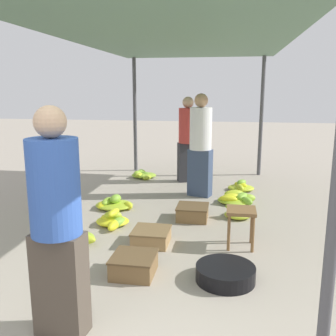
# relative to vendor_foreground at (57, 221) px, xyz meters

# --- Properties ---
(canopy_post_back_left) EXTENTS (0.08, 0.08, 2.52)m
(canopy_post_back_left) POSITION_rel_vendor_foreground_xyz_m (-0.91, 5.84, 0.36)
(canopy_post_back_left) COLOR #4C4C51
(canopy_post_back_left) RESTS_ON ground
(canopy_post_back_right) EXTENTS (0.08, 0.08, 2.52)m
(canopy_post_back_right) POSITION_rel_vendor_foreground_xyz_m (1.86, 5.84, 0.36)
(canopy_post_back_right) COLOR #4C4C51
(canopy_post_back_right) RESTS_ON ground
(canopy_tarp) EXTENTS (3.18, 6.36, 0.04)m
(canopy_tarp) POSITION_rel_vendor_foreground_xyz_m (0.47, 2.86, 1.64)
(canopy_tarp) COLOR #567A60
(canopy_tarp) RESTS_ON canopy_post_front_left
(vendor_foreground) EXTENTS (0.40, 0.40, 1.74)m
(vendor_foreground) POSITION_rel_vendor_foreground_xyz_m (0.00, 0.00, 0.00)
(vendor_foreground) COLOR #4C4238
(vendor_foreground) RESTS_ON ground
(stool) EXTENTS (0.34, 0.34, 0.47)m
(stool) POSITION_rel_vendor_foreground_xyz_m (1.38, 1.86, -0.53)
(stool) COLOR brown
(stool) RESTS_ON ground
(basin_black) EXTENTS (0.58, 0.58, 0.15)m
(basin_black) POSITION_rel_vendor_foreground_xyz_m (1.22, 1.00, -0.82)
(basin_black) COLOR black
(basin_black) RESTS_ON ground
(banana_pile_left_0) EXTENTS (0.65, 0.62, 0.27)m
(banana_pile_left_0) POSITION_rel_vendor_foreground_xyz_m (-0.66, 1.62, -0.82)
(banana_pile_left_0) COLOR #C5D329
(banana_pile_left_0) RESTS_ON ground
(banana_pile_left_1) EXTENTS (0.46, 0.54, 0.23)m
(banana_pile_left_1) POSITION_rel_vendor_foreground_xyz_m (-0.32, 2.29, -0.83)
(banana_pile_left_1) COLOR yellow
(banana_pile_left_1) RESTS_ON ground
(banana_pile_left_2) EXTENTS (0.64, 0.52, 0.23)m
(banana_pile_left_2) POSITION_rel_vendor_foreground_xyz_m (-0.56, 3.02, -0.83)
(banana_pile_left_2) COLOR #8DBD33
(banana_pile_left_2) RESTS_ON ground
(banana_pile_left_3) EXTENTS (0.52, 0.63, 0.15)m
(banana_pile_left_3) POSITION_rel_vendor_foreground_xyz_m (-0.59, 5.16, -0.84)
(banana_pile_left_3) COLOR #85BA34
(banana_pile_left_3) RESTS_ON ground
(banana_pile_right_0) EXTENTS (0.45, 0.46, 0.22)m
(banana_pile_right_0) POSITION_rel_vendor_foreground_xyz_m (1.36, 2.92, -0.82)
(banana_pile_right_0) COLOR #9AC231
(banana_pile_right_0) RESTS_ON ground
(banana_pile_right_1) EXTENTS (0.48, 0.55, 0.20)m
(banana_pile_right_1) POSITION_rel_vendor_foreground_xyz_m (1.45, 4.44, -0.83)
(banana_pile_right_1) COLOR yellow
(banana_pile_right_1) RESTS_ON ground
(banana_pile_right_2) EXTENTS (0.64, 0.56, 0.18)m
(banana_pile_right_2) POSITION_rel_vendor_foreground_xyz_m (1.36, 3.62, -0.82)
(banana_pile_right_2) COLOR #80B735
(banana_pile_right_2) RESTS_ON ground
(crate_near) EXTENTS (0.45, 0.45, 0.20)m
(crate_near) POSITION_rel_vendor_foreground_xyz_m (0.72, 2.72, -0.80)
(crate_near) COLOR brown
(crate_near) RESTS_ON ground
(crate_mid) EXTENTS (0.44, 0.44, 0.21)m
(crate_mid) POSITION_rel_vendor_foreground_xyz_m (0.31, 0.98, -0.80)
(crate_mid) COLOR brown
(crate_mid) RESTS_ON ground
(crate_far) EXTENTS (0.44, 0.44, 0.18)m
(crate_far) POSITION_rel_vendor_foreground_xyz_m (0.32, 1.77, -0.81)
(crate_far) COLOR #9E7A4C
(crate_far) RESTS_ON ground
(shopper_walking_mid) EXTENTS (0.47, 0.47, 1.70)m
(shopper_walking_mid) POSITION_rel_vendor_foreground_xyz_m (0.38, 4.98, -0.02)
(shopper_walking_mid) COLOR #2D2D33
(shopper_walking_mid) RESTS_ON ground
(shopper_walking_far) EXTENTS (0.47, 0.47, 1.77)m
(shopper_walking_far) POSITION_rel_vendor_foreground_xyz_m (0.72, 3.97, 0.02)
(shopper_walking_far) COLOR #384766
(shopper_walking_far) RESTS_ON ground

